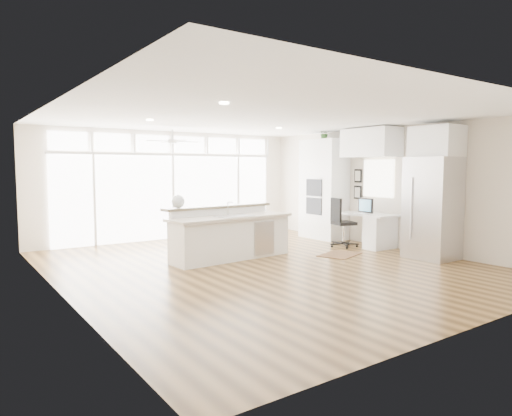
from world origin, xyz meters
TOP-DOWN VIEW (x-y plane):
  - floor at (0.00, 0.00)m, footprint 7.00×8.00m
  - ceiling at (0.00, 0.00)m, footprint 7.00×8.00m
  - wall_back at (0.00, 4.00)m, footprint 7.00×0.04m
  - wall_front at (0.00, -4.00)m, footprint 7.00×0.04m
  - wall_left at (-3.50, 0.00)m, footprint 0.04×8.00m
  - wall_right at (3.50, 0.00)m, footprint 0.04×8.00m
  - glass_wall at (0.00, 3.94)m, footprint 5.80×0.06m
  - transom_row at (0.00, 3.94)m, footprint 5.90×0.06m
  - desk_window at (3.46, 0.30)m, footprint 0.04×0.85m
  - ceiling_fan at (-0.50, 2.80)m, footprint 1.16×1.16m
  - recessed_lights at (0.00, 0.20)m, footprint 3.40×3.00m
  - oven_cabinet at (3.17, 1.80)m, footprint 0.64×1.20m
  - desk_nook at (3.13, 0.30)m, footprint 0.72×1.30m
  - upper_cabinets at (3.17, 0.30)m, footprint 0.64×1.30m
  - refrigerator at (3.11, -1.35)m, footprint 0.76×0.90m
  - fridge_cabinet at (3.17, -1.35)m, footprint 0.64×0.90m
  - framed_photos at (3.46, 0.92)m, footprint 0.06×0.22m
  - kitchen_island at (-0.16, 0.89)m, footprint 2.66×1.18m
  - rug at (1.88, -0.06)m, footprint 1.03×0.88m
  - office_chair at (2.65, 0.58)m, footprint 0.68×0.65m
  - fishbowl at (-1.14, 1.21)m, footprint 0.29×0.29m
  - monitor at (3.05, 0.30)m, footprint 0.13×0.45m
  - keyboard at (2.88, 0.30)m, footprint 0.14×0.32m
  - potted_plant at (3.17, 1.80)m, footprint 0.29×0.32m

SIDE VIEW (x-z plane):
  - floor at x=0.00m, z-range -0.02..0.00m
  - rug at x=1.88m, z-range 0.00..0.01m
  - desk_nook at x=3.13m, z-range 0.00..0.76m
  - kitchen_island at x=-0.16m, z-range 0.00..1.03m
  - office_chair at x=2.65m, z-range 0.00..1.10m
  - keyboard at x=2.88m, z-range 0.76..0.78m
  - monitor at x=3.05m, z-range 0.76..1.13m
  - refrigerator at x=3.11m, z-range 0.00..2.00m
  - glass_wall at x=0.00m, z-range 0.01..2.09m
  - fishbowl at x=-1.14m, z-range 1.03..1.28m
  - oven_cabinet at x=3.17m, z-range 0.00..2.50m
  - wall_back at x=0.00m, z-range 0.00..2.70m
  - wall_front at x=0.00m, z-range 0.00..2.70m
  - wall_left at x=-3.50m, z-range 0.00..2.70m
  - wall_right at x=3.50m, z-range 0.00..2.70m
  - framed_photos at x=3.46m, z-range 1.00..1.80m
  - desk_window at x=3.46m, z-range 1.12..1.98m
  - fridge_cabinet at x=3.17m, z-range 2.00..2.60m
  - upper_cabinets at x=3.17m, z-range 2.03..2.67m
  - transom_row at x=0.00m, z-range 2.18..2.58m
  - ceiling_fan at x=-0.50m, z-range 2.32..2.64m
  - potted_plant at x=3.17m, z-range 2.50..2.75m
  - recessed_lights at x=0.00m, z-range 2.67..2.69m
  - ceiling at x=0.00m, z-range 2.69..2.71m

